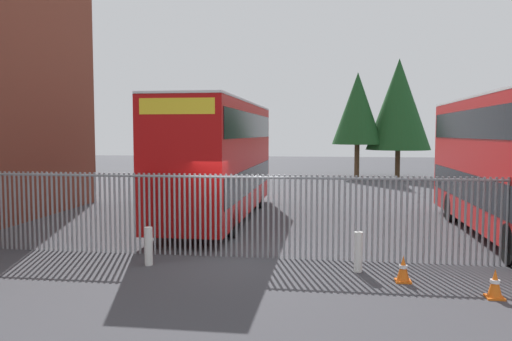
% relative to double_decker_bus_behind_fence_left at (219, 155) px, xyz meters
% --- Properties ---
extents(ground_plane, '(100.00, 100.00, 0.00)m').
position_rel_double_decker_bus_behind_fence_left_xyz_m(ground_plane, '(1.67, 2.18, -2.42)').
color(ground_plane, '#3D3D42').
extents(palisade_fence, '(15.40, 0.14, 2.35)m').
position_rel_double_decker_bus_behind_fence_left_xyz_m(palisade_fence, '(1.09, -5.82, -1.24)').
color(palisade_fence, gray).
rests_on(palisade_fence, ground).
extents(double_decker_bus_behind_fence_left, '(2.54, 10.81, 4.42)m').
position_rel_double_decker_bus_behind_fence_left_xyz_m(double_decker_bus_behind_fence_left, '(0.00, 0.00, 0.00)').
color(double_decker_bus_behind_fence_left, '#B70C0C').
rests_on(double_decker_bus_behind_fence_left, ground).
extents(bollard_near_left, '(0.20, 0.20, 0.95)m').
position_rel_double_decker_bus_behind_fence_left_xyz_m(bollard_near_left, '(-0.29, -6.94, -1.95)').
color(bollard_near_left, silver).
rests_on(bollard_near_left, ground).
extents(bollard_center_front, '(0.20, 0.20, 0.95)m').
position_rel_double_decker_bus_behind_fence_left_xyz_m(bollard_center_front, '(4.82, -6.83, -1.95)').
color(bollard_center_front, silver).
rests_on(bollard_center_front, ground).
extents(traffic_cone_by_gate, '(0.34, 0.34, 0.59)m').
position_rel_double_decker_bus_behind_fence_left_xyz_m(traffic_cone_by_gate, '(5.75, -7.53, -2.13)').
color(traffic_cone_by_gate, orange).
rests_on(traffic_cone_by_gate, ground).
extents(traffic_cone_mid_forecourt, '(0.34, 0.34, 0.59)m').
position_rel_double_decker_bus_behind_fence_left_xyz_m(traffic_cone_mid_forecourt, '(7.39, -8.42, -2.13)').
color(traffic_cone_mid_forecourt, orange).
rests_on(traffic_cone_mid_forecourt, ground).
extents(tree_tall_back, '(3.65, 3.65, 7.67)m').
position_rel_double_decker_bus_behind_fence_left_xyz_m(tree_tall_back, '(6.16, 19.02, 2.62)').
color(tree_tall_back, '#4C3823').
rests_on(tree_tall_back, ground).
extents(tree_short_side, '(4.64, 4.64, 8.68)m').
position_rel_double_decker_bus_behind_fence_left_xyz_m(tree_short_side, '(9.13, 19.56, 2.93)').
color(tree_short_side, '#4C3823').
rests_on(tree_short_side, ground).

